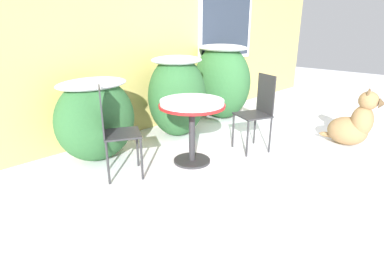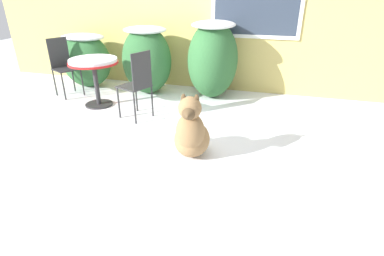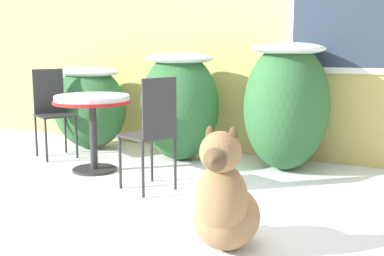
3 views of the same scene
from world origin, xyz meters
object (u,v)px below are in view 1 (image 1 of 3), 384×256
at_px(patio_chair_near_table, 114,129).
at_px(patio_chair_far_side, 258,110).
at_px(patio_table, 192,111).
at_px(dog, 353,125).

relative_size(patio_chair_near_table, patio_chair_far_side, 1.00).
bearing_deg(patio_chair_near_table, patio_table, -83.73).
xyz_separation_m(patio_chair_near_table, dog, (2.66, -1.46, -0.24)).
bearing_deg(patio_table, patio_chair_far_side, -19.72).
xyz_separation_m(patio_chair_near_table, patio_chair_far_side, (1.66, -0.63, 0.00)).
distance_m(patio_chair_near_table, patio_chair_far_side, 1.77).
bearing_deg(patio_chair_far_side, patio_chair_near_table, -88.56).
bearing_deg(dog, patio_chair_far_side, 131.27).
xyz_separation_m(patio_chair_far_side, dog, (1.01, -0.83, -0.24)).
distance_m(patio_chair_near_table, dog, 3.05).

